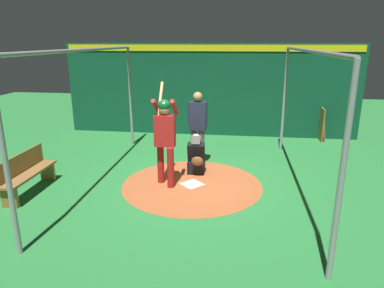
# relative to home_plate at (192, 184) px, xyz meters

# --- Properties ---
(ground_plane) EXTENTS (25.66, 25.66, 0.00)m
(ground_plane) POSITION_rel_home_plate_xyz_m (0.00, 0.00, -0.01)
(ground_plane) COLOR #287A38
(dirt_circle) EXTENTS (3.11, 3.11, 0.01)m
(dirt_circle) POSITION_rel_home_plate_xyz_m (0.00, 0.00, -0.01)
(dirt_circle) COLOR #AD562D
(dirt_circle) RESTS_ON ground
(home_plate) EXTENTS (0.59, 0.59, 0.01)m
(home_plate) POSITION_rel_home_plate_xyz_m (0.00, 0.00, 0.00)
(home_plate) COLOR white
(home_plate) RESTS_ON dirt_circle
(batter) EXTENTS (0.68, 0.49, 2.23)m
(batter) POSITION_rel_home_plate_xyz_m (0.06, -0.58, 1.17)
(batter) COLOR maroon
(batter) RESTS_ON ground
(catcher) EXTENTS (0.58, 0.40, 0.99)m
(catcher) POSITION_rel_home_plate_xyz_m (-0.72, 0.01, 0.38)
(catcher) COLOR black
(catcher) RESTS_ON ground
(umpire) EXTENTS (0.24, 0.49, 1.88)m
(umpire) POSITION_rel_home_plate_xyz_m (-1.40, -0.04, 1.05)
(umpire) COLOR #4C4C51
(umpire) RESTS_ON ground
(back_wall) EXTENTS (0.22, 9.66, 3.01)m
(back_wall) POSITION_rel_home_plate_xyz_m (-4.40, 0.00, 1.51)
(back_wall) COLOR #0F472D
(back_wall) RESTS_ON ground
(cage_frame) EXTENTS (5.90, 4.58, 2.94)m
(cage_frame) POSITION_rel_home_plate_xyz_m (0.00, 0.00, 2.07)
(cage_frame) COLOR gray
(cage_frame) RESTS_ON ground
(bat_rack) EXTENTS (0.70, 0.21, 1.05)m
(bat_rack) POSITION_rel_home_plate_xyz_m (-4.16, 3.64, 0.48)
(bat_rack) COLOR olive
(bat_rack) RESTS_ON ground
(bench) EXTENTS (1.62, 0.36, 0.85)m
(bench) POSITION_rel_home_plate_xyz_m (0.85, -3.38, 0.43)
(bench) COLOR olive
(bench) RESTS_ON ground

